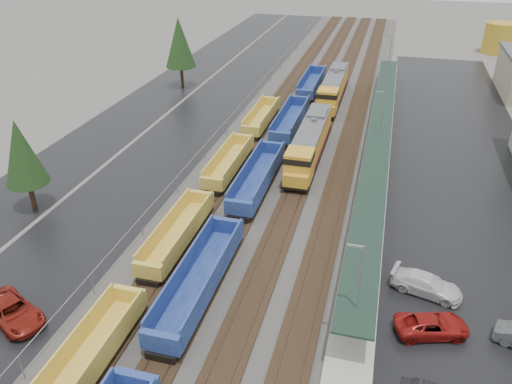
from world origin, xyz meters
TOP-DOWN VIEW (x-y plane):
  - ballast_strip at (0.00, 60.00)m, footprint 20.00×160.00m
  - trackbed at (-0.00, 60.00)m, footprint 14.60×160.00m
  - west_parking_lot at (-15.00, 60.00)m, footprint 10.00×160.00m
  - west_road at (-25.00, 60.00)m, footprint 9.00×160.00m
  - east_commuter_lot at (19.00, 50.00)m, footprint 16.00×100.00m
  - station_platform at (9.50, 50.01)m, footprint 3.00×80.00m
  - chainlink_fence at (-9.50, 58.44)m, footprint 0.08×160.04m
  - tree_west_near at (-22.00, 30.00)m, footprint 3.96×3.96m
  - tree_west_far at (-23.00, 70.00)m, footprint 4.84×4.84m
  - locomotive_lead at (2.00, 47.08)m, footprint 2.78×18.34m
  - locomotive_trail at (2.00, 68.08)m, footprint 2.78×18.34m
  - well_string_yellow at (-6.00, 20.62)m, footprint 2.44×83.96m
  - well_string_blue at (-2.00, 30.86)m, footprint 2.72×98.83m
  - storage_tank at (30.35, 107.90)m, footprint 5.98×5.98m
  - parked_car_west_c at (-13.57, 16.25)m, footprint 4.64×6.14m
  - parked_car_east_b at (14.59, 22.50)m, footprint 3.62×5.39m
  - parked_car_east_c at (14.36, 26.73)m, footprint 3.38×5.57m

SIDE VIEW (x-z plane):
  - west_parking_lot at x=-15.00m, z-range 0.00..0.02m
  - west_road at x=-25.00m, z-range 0.00..0.02m
  - east_commuter_lot at x=19.00m, z-range 0.00..0.02m
  - ballast_strip at x=0.00m, z-range 0.00..0.08m
  - trackbed at x=0.00m, z-range 0.05..0.27m
  - parked_car_east_b at x=14.59m, z-range 0.00..1.37m
  - station_platform at x=9.50m, z-range -3.27..4.73m
  - parked_car_east_c at x=14.36m, z-range 0.00..1.51m
  - parked_car_west_c at x=-13.57m, z-range 0.00..1.55m
  - well_string_yellow at x=-6.00m, z-range 0.02..2.18m
  - well_string_blue at x=-2.00m, z-range -0.01..2.40m
  - chainlink_fence at x=-9.50m, z-range 0.60..2.62m
  - locomotive_lead at x=2.00m, z-range 0.16..4.31m
  - locomotive_trail at x=2.00m, z-range 0.16..4.31m
  - storage_tank at x=30.35m, z-range 0.00..5.98m
  - tree_west_near at x=-22.00m, z-range 1.32..10.32m
  - tree_west_far at x=-23.00m, z-range 1.62..12.62m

